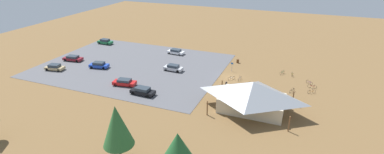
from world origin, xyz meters
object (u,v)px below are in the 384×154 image
at_px(bicycle_green_near_sign, 282,73).
at_px(car_black_front_row, 143,91).
at_px(lot_sign, 232,65).
at_px(bicycle_red_back_row, 312,86).
at_px(car_green_mid_lot, 105,42).
at_px(pine_far_west, 178,147).
at_px(car_maroon_end_stall, 73,58).
at_px(pine_center, 117,126).
at_px(bicycle_white_yard_front, 232,78).
at_px(bicycle_blue_edge_south, 249,84).
at_px(car_red_back_corner, 124,82).
at_px(bicycle_silver_front_row, 240,79).
at_px(trash_bin, 238,61).
at_px(bicycle_teal_edge_north, 236,86).
at_px(bicycle_orange_by_bin, 312,92).
at_px(car_white_inner_stall, 176,52).
at_px(car_blue_second_row, 99,65).
at_px(car_tan_far_end, 55,67).
at_px(bicycle_black_yard_right, 292,91).
at_px(visitor_crossing_yard, 226,85).
at_px(bicycle_purple_yard_left, 309,82).
at_px(bike_pavilion, 252,94).
at_px(bicycle_yellow_lone_west, 292,74).
at_px(car_silver_aisle_side, 173,68).

distance_m(bicycle_green_near_sign, car_black_front_row, 30.89).
distance_m(lot_sign, bicycle_red_back_row, 17.30).
bearing_deg(car_green_mid_lot, pine_far_west, 135.16).
bearing_deg(car_maroon_end_stall, pine_center, 140.11).
distance_m(lot_sign, bicycle_white_yard_front, 4.91).
bearing_deg(bicycle_blue_edge_south, car_black_front_row, 31.76).
bearing_deg(car_red_back_corner, bicycle_silver_front_row, -152.22).
bearing_deg(trash_bin, bicycle_teal_edge_north, 101.99).
height_order(bicycle_orange_by_bin, bicycle_red_back_row, bicycle_orange_by_bin).
relative_size(pine_far_west, bicycle_silver_front_row, 3.84).
height_order(trash_bin, car_white_inner_stall, car_white_inner_stall).
relative_size(bicycle_white_yard_front, car_blue_second_row, 0.28).
bearing_deg(car_white_inner_stall, car_green_mid_lot, -1.39).
bearing_deg(car_green_mid_lot, car_tan_far_end, 94.99).
xyz_separation_m(trash_bin, car_tan_far_end, (37.80, 19.94, 0.28)).
relative_size(bicycle_blue_edge_south, car_tan_far_end, 0.36).
bearing_deg(bicycle_silver_front_row, pine_far_west, 89.32).
height_order(pine_far_west, bicycle_black_yard_right, pine_far_west).
bearing_deg(visitor_crossing_yard, pine_far_west, 92.56).
height_order(trash_bin, pine_far_west, pine_far_west).
relative_size(bicycle_purple_yard_left, bicycle_green_near_sign, 0.77).
bearing_deg(car_tan_far_end, bike_pavilion, 178.15).
height_order(bicycle_teal_edge_north, car_white_inner_stall, car_white_inner_stall).
distance_m(bicycle_red_back_row, car_tan_far_end, 56.02).
distance_m(bicycle_yellow_lone_west, car_black_front_row, 32.38).
xyz_separation_m(trash_bin, car_silver_aisle_side, (12.45, 10.40, 0.31)).
relative_size(bicycle_green_near_sign, car_tan_far_end, 0.37).
xyz_separation_m(bicycle_orange_by_bin, bicycle_yellow_lone_west, (4.03, -7.34, 0.01)).
bearing_deg(visitor_crossing_yard, car_white_inner_stall, -40.96).
height_order(bicycle_white_yard_front, bicycle_purple_yard_left, bicycle_white_yard_front).
xyz_separation_m(car_silver_aisle_side, car_blue_second_row, (16.76, 4.76, -0.00)).
xyz_separation_m(bicycle_black_yard_right, bicycle_green_near_sign, (2.66, -8.48, 0.04)).
relative_size(car_silver_aisle_side, visitor_crossing_yard, 2.47).
bearing_deg(car_tan_far_end, car_white_inner_stall, -136.09).
distance_m(pine_center, bicycle_purple_yard_left, 41.11).
bearing_deg(car_red_back_corner, pine_far_west, 136.34).
relative_size(bicycle_yellow_lone_west, car_blue_second_row, 0.37).
height_order(pine_center, bicycle_red_back_row, pine_center).
relative_size(trash_bin, bicycle_white_yard_front, 0.70).
relative_size(bicycle_orange_by_bin, car_silver_aisle_side, 0.33).
xyz_separation_m(car_tan_far_end, car_green_mid_lot, (1.82, -20.86, 0.05)).
bearing_deg(pine_center, bike_pavilion, -123.75).
height_order(trash_bin, car_green_mid_lot, car_green_mid_lot).
relative_size(car_blue_second_row, car_white_inner_stall, 1.01).
distance_m(pine_center, car_white_inner_stall, 42.98).
bearing_deg(bike_pavilion, car_tan_far_end, -1.85).
bearing_deg(trash_bin, car_white_inner_stall, -1.25).
height_order(pine_far_west, car_silver_aisle_side, pine_far_west).
bearing_deg(bicycle_orange_by_bin, bicycle_red_back_row, -92.20).
xyz_separation_m(bicycle_red_back_row, bicycle_blue_edge_south, (11.94, 3.69, 0.02)).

